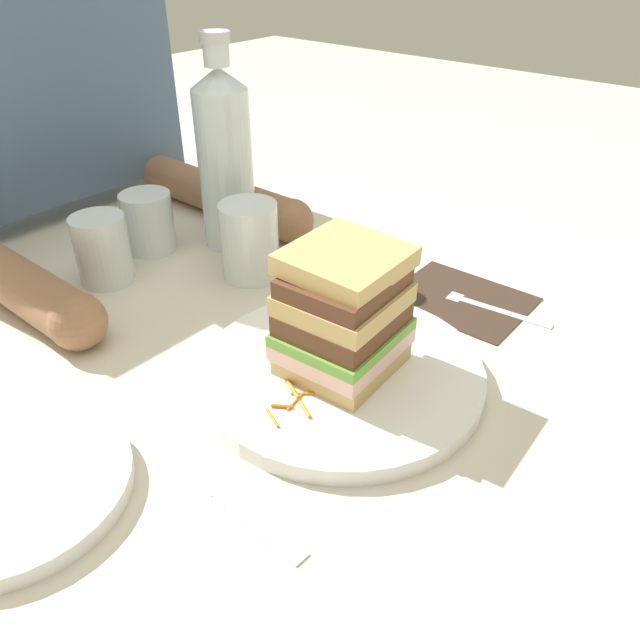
# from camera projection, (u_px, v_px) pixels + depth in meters

# --- Properties ---
(ground_plane) EXTENTS (3.00, 3.00, 0.00)m
(ground_plane) POSITION_uv_depth(u_px,v_px,m) (326.00, 372.00, 0.63)
(ground_plane) COLOR beige
(main_plate) EXTENTS (0.28, 0.28, 0.02)m
(main_plate) POSITION_uv_depth(u_px,v_px,m) (343.00, 372.00, 0.62)
(main_plate) COLOR white
(main_plate) RESTS_ON ground_plane
(sandwich) EXTENTS (0.12, 0.11, 0.12)m
(sandwich) POSITION_uv_depth(u_px,v_px,m) (345.00, 313.00, 0.58)
(sandwich) COLOR tan
(sandwich) RESTS_ON main_plate
(carrot_shred_0) EXTENTS (0.03, 0.01, 0.00)m
(carrot_shred_0) POSITION_uv_depth(u_px,v_px,m) (295.00, 402.00, 0.56)
(carrot_shred_0) COLOR orange
(carrot_shred_0) RESTS_ON main_plate
(carrot_shred_1) EXTENTS (0.01, 0.02, 0.00)m
(carrot_shred_1) POSITION_uv_depth(u_px,v_px,m) (282.00, 406.00, 0.56)
(carrot_shred_1) COLOR orange
(carrot_shred_1) RESTS_ON main_plate
(carrot_shred_2) EXTENTS (0.02, 0.03, 0.00)m
(carrot_shred_2) POSITION_uv_depth(u_px,v_px,m) (292.00, 389.00, 0.58)
(carrot_shred_2) COLOR orange
(carrot_shred_2) RESTS_ON main_plate
(carrot_shred_3) EXTENTS (0.01, 0.02, 0.00)m
(carrot_shred_3) POSITION_uv_depth(u_px,v_px,m) (305.00, 409.00, 0.55)
(carrot_shred_3) COLOR orange
(carrot_shred_3) RESTS_ON main_plate
(carrot_shred_4) EXTENTS (0.02, 0.03, 0.00)m
(carrot_shred_4) POSITION_uv_depth(u_px,v_px,m) (309.00, 394.00, 0.57)
(carrot_shred_4) COLOR orange
(carrot_shred_4) RESTS_ON main_plate
(carrot_shred_5) EXTENTS (0.01, 0.03, 0.00)m
(carrot_shred_5) POSITION_uv_depth(u_px,v_px,m) (272.00, 417.00, 0.55)
(carrot_shred_5) COLOR orange
(carrot_shred_5) RESTS_ON main_plate
(carrot_shred_6) EXTENTS (0.02, 0.01, 0.00)m
(carrot_shred_6) POSITION_uv_depth(u_px,v_px,m) (364.00, 326.00, 0.67)
(carrot_shred_6) COLOR orange
(carrot_shred_6) RESTS_ON main_plate
(carrot_shred_7) EXTENTS (0.02, 0.02, 0.00)m
(carrot_shred_7) POSITION_uv_depth(u_px,v_px,m) (397.00, 328.00, 0.66)
(carrot_shred_7) COLOR orange
(carrot_shred_7) RESTS_ON main_plate
(carrot_shred_8) EXTENTS (0.02, 0.01, 0.00)m
(carrot_shred_8) POSITION_uv_depth(u_px,v_px,m) (390.00, 317.00, 0.68)
(carrot_shred_8) COLOR orange
(carrot_shred_8) RESTS_ON main_plate
(carrot_shred_9) EXTENTS (0.01, 0.03, 0.00)m
(carrot_shred_9) POSITION_uv_depth(u_px,v_px,m) (380.00, 329.00, 0.66)
(carrot_shred_9) COLOR orange
(carrot_shred_9) RESTS_ON main_plate
(carrot_shred_10) EXTENTS (0.01, 0.02, 0.00)m
(carrot_shred_10) POSITION_uv_depth(u_px,v_px,m) (375.00, 331.00, 0.66)
(carrot_shred_10) COLOR orange
(carrot_shred_10) RESTS_ON main_plate
(carrot_shred_11) EXTENTS (0.02, 0.02, 0.00)m
(carrot_shred_11) POSITION_uv_depth(u_px,v_px,m) (378.00, 336.00, 0.65)
(carrot_shred_11) COLOR orange
(carrot_shred_11) RESTS_ON main_plate
(carrot_shred_12) EXTENTS (0.02, 0.01, 0.00)m
(carrot_shred_12) POSITION_uv_depth(u_px,v_px,m) (404.00, 324.00, 0.67)
(carrot_shred_12) COLOR orange
(carrot_shred_12) RESTS_ON main_plate
(carrot_shred_13) EXTENTS (0.01, 0.03, 0.00)m
(carrot_shred_13) POSITION_uv_depth(u_px,v_px,m) (378.00, 323.00, 0.67)
(carrot_shred_13) COLOR orange
(carrot_shred_13) RESTS_ON main_plate
(carrot_shred_14) EXTENTS (0.02, 0.01, 0.00)m
(carrot_shred_14) POSITION_uv_depth(u_px,v_px,m) (392.00, 324.00, 0.67)
(carrot_shred_14) COLOR orange
(carrot_shred_14) RESTS_ON main_plate
(carrot_shred_15) EXTENTS (0.02, 0.02, 0.00)m
(carrot_shred_15) POSITION_uv_depth(u_px,v_px,m) (366.00, 332.00, 0.66)
(carrot_shred_15) COLOR orange
(carrot_shred_15) RESTS_ON main_plate
(napkin_dark) EXTENTS (0.13, 0.16, 0.00)m
(napkin_dark) POSITION_uv_depth(u_px,v_px,m) (461.00, 299.00, 0.75)
(napkin_dark) COLOR #38281E
(napkin_dark) RESTS_ON ground_plane
(fork) EXTENTS (0.03, 0.17, 0.00)m
(fork) POSITION_uv_depth(u_px,v_px,m) (479.00, 302.00, 0.74)
(fork) COLOR silver
(fork) RESTS_ON napkin_dark
(knife) EXTENTS (0.03, 0.20, 0.00)m
(knife) POSITION_uv_depth(u_px,v_px,m) (220.00, 491.00, 0.50)
(knife) COLOR silver
(knife) RESTS_ON ground_plane
(juice_glass) EXTENTS (0.07, 0.07, 0.10)m
(juice_glass) POSITION_uv_depth(u_px,v_px,m) (250.00, 245.00, 0.78)
(juice_glass) COLOR white
(juice_glass) RESTS_ON ground_plane
(water_bottle) EXTENTS (0.07, 0.07, 0.28)m
(water_bottle) POSITION_uv_depth(u_px,v_px,m) (225.00, 158.00, 0.81)
(water_bottle) COLOR silver
(water_bottle) RESTS_ON ground_plane
(empty_tumbler_0) EXTENTS (0.07, 0.07, 0.09)m
(empty_tumbler_0) POSITION_uv_depth(u_px,v_px,m) (102.00, 249.00, 0.77)
(empty_tumbler_0) COLOR silver
(empty_tumbler_0) RESTS_ON ground_plane
(empty_tumbler_1) EXTENTS (0.07, 0.07, 0.08)m
(empty_tumbler_1) POSITION_uv_depth(u_px,v_px,m) (148.00, 222.00, 0.84)
(empty_tumbler_1) COLOR silver
(empty_tumbler_1) RESTS_ON ground_plane
(side_plate) EXTENTS (0.19, 0.19, 0.02)m
(side_plate) POSITION_uv_depth(u_px,v_px,m) (14.00, 487.00, 0.49)
(side_plate) COLOR white
(side_plate) RESTS_ON ground_plane
(diner_across) EXTENTS (0.45, 0.50, 0.57)m
(diner_across) POSITION_uv_depth(u_px,v_px,m) (11.00, 32.00, 0.82)
(diner_across) COLOR #936647
(diner_across) RESTS_ON ground_plane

